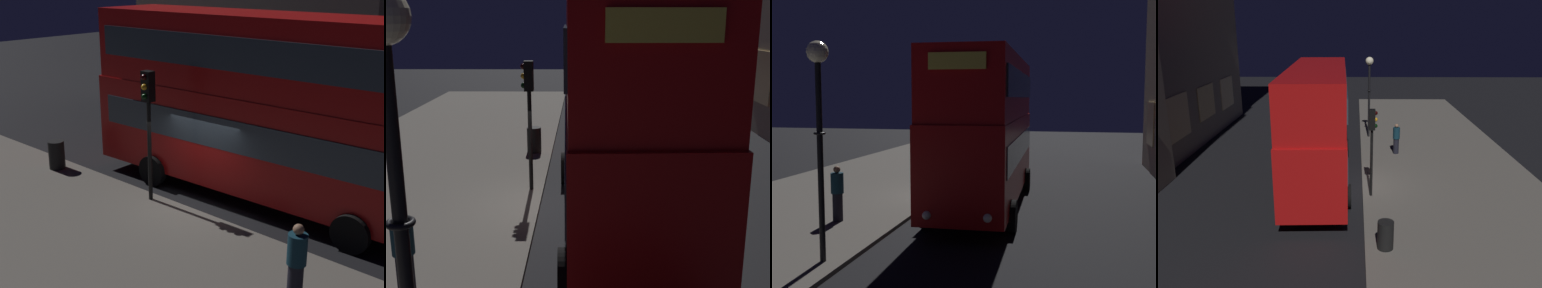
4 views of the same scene
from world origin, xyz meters
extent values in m
plane|color=black|center=(0.00, 0.00, 0.00)|extent=(80.00, 80.00, 0.00)
cube|color=#5B564F|center=(0.00, -4.67, 0.06)|extent=(44.00, 8.47, 0.12)
cube|color=#F2D18C|center=(3.54, 9.37, 2.50)|extent=(2.69, 0.06, 2.38)
cube|color=#E5C67F|center=(7.75, 9.37, 2.54)|extent=(2.69, 0.06, 2.07)
cube|color=#F9E09E|center=(11.95, 9.37, 2.44)|extent=(2.69, 0.06, 2.19)
cube|color=#B20F0F|center=(0.86, 1.61, 1.88)|extent=(10.89, 2.91, 2.77)
cube|color=#B20F0F|center=(0.86, 1.61, 4.36)|extent=(10.67, 2.85, 2.18)
cube|color=#2D3842|center=(0.86, 1.61, 2.23)|extent=(10.02, 2.94, 0.90)
cube|color=#2D3842|center=(0.86, 1.61, 4.47)|extent=(10.02, 2.94, 0.90)
cube|color=#F2D84C|center=(6.21, 1.79, 4.96)|extent=(0.13, 1.53, 0.44)
sphere|color=white|center=(6.26, 2.62, 0.85)|extent=(0.24, 0.24, 0.24)
sphere|color=white|center=(6.31, 0.97, 0.85)|extent=(0.24, 0.24, 0.24)
cylinder|color=black|center=(4.49, 3.06, 0.50)|extent=(1.00, 0.27, 0.99)
cylinder|color=black|center=(4.58, 0.41, 0.50)|extent=(1.00, 0.27, 0.99)
cylinder|color=black|center=(-2.15, 2.84, 0.50)|extent=(1.00, 0.27, 0.99)
cylinder|color=black|center=(-2.06, 0.19, 0.50)|extent=(1.00, 0.27, 0.99)
cylinder|color=black|center=(-1.13, -0.78, 1.60)|extent=(0.12, 0.12, 2.96)
cube|color=black|center=(-1.13, -0.78, 3.51)|extent=(0.32, 0.26, 0.85)
sphere|color=black|center=(-1.13, -0.93, 3.78)|extent=(0.17, 0.17, 0.17)
sphere|color=orange|center=(-1.13, -0.93, 3.51)|extent=(0.17, 0.17, 0.17)
sphere|color=black|center=(-1.13, -0.93, 3.24)|extent=(0.17, 0.17, 0.17)
cylinder|color=black|center=(8.38, -0.97, 2.47)|extent=(0.14, 0.14, 4.70)
torus|color=black|center=(8.38, -0.97, 3.17)|extent=(0.28, 0.28, 0.06)
sphere|color=#F9EFC6|center=(8.38, -0.97, 5.04)|extent=(0.50, 0.50, 0.50)
cylinder|color=black|center=(4.78, -2.43, 0.56)|extent=(0.32, 0.32, 0.89)
cylinder|color=#0F2D3D|center=(4.78, -2.43, 1.33)|extent=(0.40, 0.40, 0.64)
sphere|color=#8C664C|center=(4.78, -2.43, 1.76)|extent=(0.22, 0.22, 0.22)
cylinder|color=black|center=(-5.40, -1.11, 0.60)|extent=(0.54, 0.54, 0.97)
camera|label=1|loc=(9.48, -10.72, 6.51)|focal=49.84mm
camera|label=2|loc=(12.54, 0.73, 5.00)|focal=44.96mm
camera|label=3|loc=(18.70, 4.83, 4.00)|focal=45.88mm
camera|label=4|loc=(-17.19, -0.10, 7.30)|focal=37.45mm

